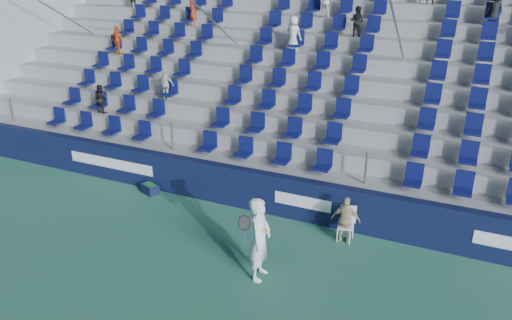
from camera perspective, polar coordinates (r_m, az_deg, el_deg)
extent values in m
plane|color=#2F6F53|center=(12.14, -6.45, -11.98)|extent=(70.00, 70.00, 0.00)
cube|color=#0E1536|center=(14.24, -0.15, -3.46)|extent=(24.00, 0.30, 1.20)
cube|color=white|center=(16.64, -16.27, -0.36)|extent=(3.20, 0.02, 0.34)
cube|color=white|center=(13.61, 5.34, -4.79)|extent=(1.60, 0.02, 0.34)
cube|color=gray|center=(14.72, 0.77, -2.56)|extent=(24.00, 0.85, 1.20)
cube|color=gray|center=(15.33, 2.05, -0.48)|extent=(24.00, 0.85, 1.70)
cube|color=gray|center=(15.97, 3.22, 1.44)|extent=(24.00, 0.85, 2.20)
cube|color=gray|center=(16.63, 4.31, 3.20)|extent=(24.00, 0.85, 2.70)
cube|color=gray|center=(17.31, 5.31, 4.83)|extent=(24.00, 0.85, 3.20)
cube|color=gray|center=(18.01, 6.24, 6.34)|extent=(24.00, 0.85, 3.70)
cube|color=gray|center=(18.73, 7.11, 7.72)|extent=(24.00, 0.85, 4.20)
cube|color=gray|center=(19.45, 7.92, 9.01)|extent=(24.00, 0.85, 4.70)
cube|color=gray|center=(20.20, 8.67, 10.20)|extent=(24.00, 0.85, 5.20)
cube|color=gray|center=(20.74, 9.29, 11.89)|extent=(24.00, 0.50, 6.20)
cube|color=gray|center=(23.58, -23.38, 10.41)|extent=(0.30, 7.65, 5.20)
cube|color=#0B1045|center=(14.34, 0.79, 0.87)|extent=(16.05, 0.50, 0.70)
cube|color=#0B1045|center=(14.90, 2.11, 3.76)|extent=(16.05, 0.50, 0.70)
cube|color=#0B1045|center=(15.50, 3.34, 6.44)|extent=(16.05, 0.50, 0.70)
cube|color=#0B1045|center=(16.15, 4.49, 8.90)|extent=(16.05, 0.50, 0.70)
cube|color=#0B1045|center=(16.82, 5.56, 11.17)|extent=(16.05, 0.50, 0.70)
cube|color=#0B1045|center=(17.53, 6.55, 13.25)|extent=(16.05, 0.50, 0.70)
cube|color=#0B1045|center=(18.26, 7.49, 15.17)|extent=(16.05, 0.50, 0.70)
cube|color=#0B1045|center=(19.01, 8.37, 16.94)|extent=(16.05, 0.50, 0.70)
cylinder|color=gray|center=(17.86, -3.77, 14.50)|extent=(0.06, 7.68, 4.55)
cylinder|color=gray|center=(15.98, 16.13, 12.72)|extent=(0.06, 7.68, 4.55)
cylinder|color=gray|center=(21.87, -20.29, 14.70)|extent=(0.06, 7.68, 4.55)
imported|color=#DF581A|center=(20.45, -15.53, 13.04)|extent=(0.67, 0.40, 1.07)
imported|color=black|center=(17.86, 11.47, 15.27)|extent=(0.56, 0.47, 1.01)
imported|color=beige|center=(17.38, -10.28, 8.49)|extent=(0.62, 0.28, 1.04)
imported|color=red|center=(20.32, -7.24, 16.36)|extent=(0.42, 0.33, 1.00)
imported|color=beige|center=(17.67, 4.30, 14.20)|extent=(0.65, 0.50, 1.18)
imported|color=black|center=(18.16, -17.32, 6.71)|extent=(0.53, 0.44, 0.99)
imported|color=black|center=(18.19, 25.62, 15.26)|extent=(0.52, 0.38, 0.99)
imported|color=beige|center=(18.98, 7.98, 17.53)|extent=(0.58, 0.48, 1.08)
imported|color=white|center=(11.20, 0.41, -9.00)|extent=(0.55, 0.78, 1.99)
cylinder|color=navy|center=(11.00, -1.32, -8.54)|extent=(0.03, 0.03, 0.28)
torus|color=black|center=(10.85, -1.33, -7.19)|extent=(0.30, 0.17, 0.28)
plane|color=#262626|center=(10.85, -1.33, -7.19)|extent=(0.30, 0.16, 0.29)
sphere|color=#D1DD33|center=(10.78, 1.21, -8.29)|extent=(0.07, 0.07, 0.07)
sphere|color=#D1DD33|center=(10.81, 1.34, -8.00)|extent=(0.07, 0.07, 0.07)
cube|color=white|center=(13.02, 10.21, -7.43)|extent=(0.49, 0.49, 0.04)
cube|color=white|center=(13.07, 10.50, -6.10)|extent=(0.40, 0.13, 0.50)
cylinder|color=white|center=(13.03, 9.26, -8.47)|extent=(0.03, 0.03, 0.40)
cylinder|color=white|center=(12.97, 10.66, -8.74)|extent=(0.03, 0.03, 0.40)
cylinder|color=white|center=(13.30, 9.65, -7.80)|extent=(0.03, 0.03, 0.40)
cylinder|color=white|center=(13.24, 11.01, -8.06)|extent=(0.03, 0.03, 0.40)
imported|color=tan|center=(12.88, 10.22, -6.74)|extent=(0.76, 0.38, 1.25)
cube|color=black|center=(15.70, -12.02, -3.24)|extent=(0.63, 0.52, 0.29)
cube|color=#1E662D|center=(15.67, -12.04, -3.01)|extent=(0.50, 0.40, 0.18)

